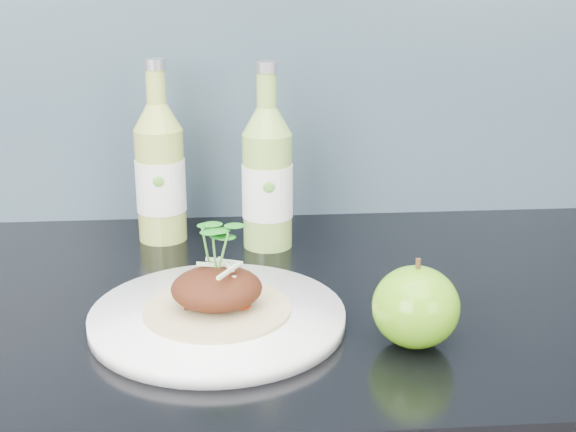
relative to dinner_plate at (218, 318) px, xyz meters
name	(u,v)px	position (x,y,z in m)	size (l,w,h in m)	color
dinner_plate	(218,318)	(0.00, 0.00, 0.00)	(0.35, 0.35, 0.02)	white
pork_taco	(217,286)	(0.00, 0.00, 0.04)	(0.16, 0.16, 0.10)	tan
green_apple	(416,307)	(0.20, -0.06, 0.03)	(0.10, 0.10, 0.09)	#538A0F
cider_bottle_left	(160,173)	(-0.08, 0.28, 0.09)	(0.08, 0.08, 0.25)	#A1B34A
cider_bottle_right	(267,178)	(0.07, 0.24, 0.09)	(0.07, 0.07, 0.25)	#87B44B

